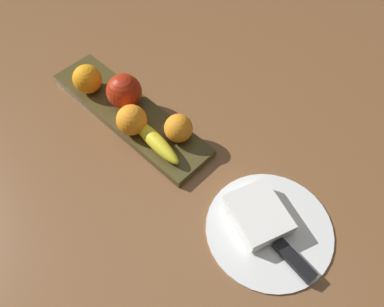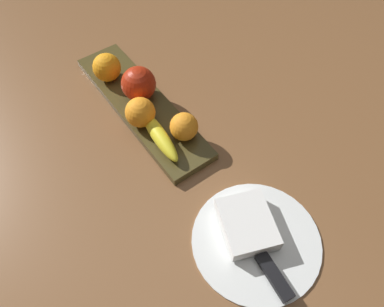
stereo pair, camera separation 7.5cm
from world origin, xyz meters
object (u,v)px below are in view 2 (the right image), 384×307
orange_near_banana (184,127)px  orange_center (140,112)px  folded_napkin (247,224)px  orange_near_apple (107,67)px  knife (269,269)px  dinner_plate (256,240)px  apple (139,84)px  banana (159,136)px  fruit_tray (141,105)px

orange_near_banana → orange_center: bearing=32.5°
folded_napkin → orange_near_apple: bearing=2.3°
orange_near_banana → knife: 0.34m
dinner_plate → apple: bearing=-1.4°
dinner_plate → folded_napkin: 0.04m
apple → dinner_plate: 0.44m
orange_center → folded_napkin: 0.34m
orange_near_banana → banana: bearing=68.4°
orange_near_banana → knife: size_ratio=0.35×
fruit_tray → banana: size_ratio=2.90×
knife → fruit_tray: bearing=5.8°
orange_near_apple → folded_napkin: (-0.51, -0.02, -0.03)m
orange_center → folded_napkin: size_ratio=0.58×
apple → orange_near_banana: apple is taller
orange_near_apple → dinner_plate: orange_near_apple is taller
apple → orange_center: 0.08m
folded_napkin → orange_center: bearing=5.1°
banana → orange_near_apple: 0.24m
orange_near_apple → dinner_plate: bearing=-177.8°
apple → orange_near_apple: 0.11m
apple → dinner_plate: apple is taller
banana → orange_near_apple: orange_near_apple is taller
banana → orange_near_banana: orange_near_banana is taller
orange_near_apple → knife: size_ratio=0.38×
banana → dinner_plate: bearing=10.0°
banana → orange_near_apple: (0.24, -0.00, 0.02)m
folded_napkin → knife: 0.09m
orange_near_apple → orange_center: orange_near_apple is taller
orange_near_banana → folded_napkin: size_ratio=0.54×
orange_near_banana → orange_center: 0.11m
orange_near_apple → orange_center: size_ratio=1.02×
banana → knife: (-0.35, -0.00, -0.02)m
orange_near_banana → knife: bearing=171.9°
orange_near_banana → folded_napkin: 0.25m
apple → orange_near_banana: size_ratio=1.31×
folded_napkin → knife: size_ratio=0.65×
orange_center → dinner_plate: orange_center is taller
fruit_tray → orange_center: orange_center is taller
apple → dinner_plate: bearing=178.6°
orange_center → dinner_plate: (-0.36, -0.03, -0.05)m
orange_center → folded_napkin: (-0.33, -0.03, -0.03)m
folded_napkin → banana: bearing=5.3°
fruit_tray → orange_near_banana: orange_near_banana is taller
fruit_tray → knife: (-0.47, 0.02, 0.00)m
dinner_plate → knife: knife is taller
apple → orange_center: bearing=150.9°
fruit_tray → knife: bearing=177.5°
orange_near_apple → orange_near_banana: (-0.26, -0.05, -0.00)m
orange_near_banana → folded_napkin: orange_near_banana is taller
banana → orange_near_banana: 0.06m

